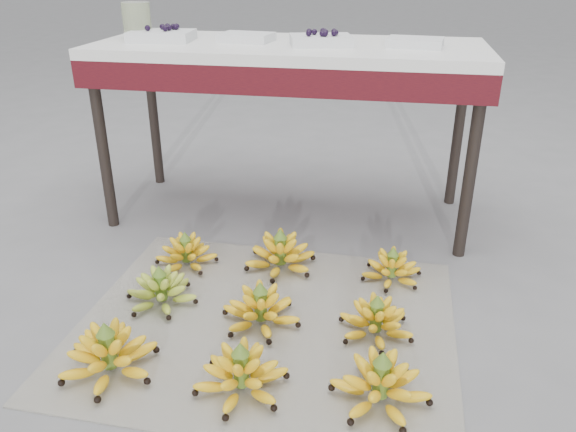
% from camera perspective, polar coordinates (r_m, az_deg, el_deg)
% --- Properties ---
extents(ground, '(60.00, 60.00, 0.00)m').
position_cam_1_polar(ground, '(1.93, -1.12, -11.24)').
color(ground, slate).
rests_on(ground, ground).
extents(newspaper_mat, '(1.27, 1.07, 0.01)m').
position_cam_1_polar(newspaper_mat, '(1.94, -2.22, -10.87)').
color(newspaper_mat, silver).
rests_on(newspaper_mat, ground).
extents(bunch_front_left, '(0.38, 0.38, 0.18)m').
position_cam_1_polar(bunch_front_left, '(1.79, -17.73, -13.29)').
color(bunch_front_left, yellow).
rests_on(bunch_front_left, newspaper_mat).
extents(bunch_front_center, '(0.33, 0.33, 0.17)m').
position_cam_1_polar(bunch_front_center, '(1.66, -4.77, -15.68)').
color(bunch_front_center, yellow).
rests_on(bunch_front_center, newspaper_mat).
extents(bunch_front_right, '(0.32, 0.32, 0.17)m').
position_cam_1_polar(bunch_front_right, '(1.64, 9.39, -16.50)').
color(bunch_front_right, yellow).
rests_on(bunch_front_right, newspaper_mat).
extents(bunch_mid_left, '(0.29, 0.29, 0.15)m').
position_cam_1_polar(bunch_mid_left, '(2.06, -12.76, -7.40)').
color(bunch_mid_left, '#88AD34').
rests_on(bunch_mid_left, newspaper_mat).
extents(bunch_mid_center, '(0.33, 0.33, 0.16)m').
position_cam_1_polar(bunch_mid_center, '(1.91, -2.78, -9.46)').
color(bunch_mid_center, yellow).
rests_on(bunch_mid_center, newspaper_mat).
extents(bunch_mid_right, '(0.32, 0.32, 0.15)m').
position_cam_1_polar(bunch_mid_right, '(1.88, 8.92, -10.49)').
color(bunch_mid_right, yellow).
rests_on(bunch_mid_right, newspaper_mat).
extents(bunch_back_left, '(0.29, 0.29, 0.15)m').
position_cam_1_polar(bunch_back_left, '(2.28, -10.29, -3.76)').
color(bunch_back_left, yellow).
rests_on(bunch_back_left, newspaper_mat).
extents(bunch_back_center, '(0.36, 0.36, 0.17)m').
position_cam_1_polar(bunch_back_center, '(2.22, -0.78, -3.92)').
color(bunch_back_center, yellow).
rests_on(bunch_back_center, newspaper_mat).
extents(bunch_back_right, '(0.24, 0.24, 0.14)m').
position_cam_1_polar(bunch_back_right, '(2.18, 10.50, -5.27)').
color(bunch_back_right, yellow).
rests_on(bunch_back_right, newspaper_mat).
extents(vendor_table, '(1.66, 0.67, 0.80)m').
position_cam_1_polar(vendor_table, '(2.52, 0.07, 15.11)').
color(vendor_table, black).
rests_on(vendor_table, ground).
extents(tray_far_left, '(0.28, 0.21, 0.07)m').
position_cam_1_polar(tray_far_left, '(2.62, -12.67, 17.48)').
color(tray_far_left, silver).
rests_on(tray_far_left, vendor_table).
extents(tray_left, '(0.24, 0.19, 0.04)m').
position_cam_1_polar(tray_left, '(2.55, -4.27, 17.65)').
color(tray_left, silver).
rests_on(tray_left, vendor_table).
extents(tray_right, '(0.29, 0.24, 0.06)m').
position_cam_1_polar(tray_right, '(2.44, 3.38, 17.46)').
color(tray_right, silver).
rests_on(tray_right, vendor_table).
extents(tray_far_right, '(0.24, 0.19, 0.04)m').
position_cam_1_polar(tray_far_right, '(2.45, 12.78, 16.83)').
color(tray_far_right, silver).
rests_on(tray_far_right, vendor_table).
extents(glass_jar, '(0.14, 0.14, 0.15)m').
position_cam_1_polar(glass_jar, '(2.71, -15.10, 18.61)').
color(glass_jar, beige).
rests_on(glass_jar, vendor_table).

